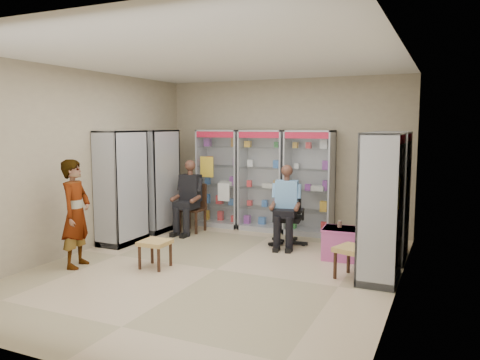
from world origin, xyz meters
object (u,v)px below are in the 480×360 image
at_px(cabinet_right_near, 381,207).
at_px(wooden_chair, 192,208).
at_px(cabinet_back_left, 220,178).
at_px(seated_shopkeeper, 287,208).
at_px(cabinet_back_mid, 263,180).
at_px(woven_stool_b, 155,254).
at_px(office_chair, 287,216).
at_px(pink_trunk, 340,243).
at_px(cabinet_left_far, 157,181).
at_px(woven_stool_a, 353,263).
at_px(cabinet_back_right, 309,183).
at_px(standing_man, 76,213).
at_px(cabinet_left_near, 122,187).
at_px(cabinet_right_far, 391,196).

bearing_deg(cabinet_right_near, wooden_chair, 68.36).
xyz_separation_m(cabinet_back_left, seated_shopkeeper, (1.79, -1.00, -0.34)).
relative_size(cabinet_back_mid, cabinet_right_near, 1.00).
xyz_separation_m(cabinet_back_mid, woven_stool_b, (-0.51, -3.01, -0.80)).
distance_m(wooden_chair, office_chair, 2.05).
height_order(office_chair, pink_trunk, office_chair).
bearing_deg(pink_trunk, wooden_chair, 167.27).
bearing_deg(cabinet_left_far, cabinet_back_left, 135.00).
xyz_separation_m(wooden_chair, woven_stool_a, (3.45, -1.58, -0.25)).
bearing_deg(cabinet_left_far, cabinet_back_mid, 116.32).
xyz_separation_m(cabinet_back_right, woven_stool_a, (1.30, -2.31, -0.78)).
bearing_deg(cabinet_back_right, seated_shopkeeper, -96.22).
distance_m(cabinet_back_right, cabinet_left_far, 2.98).
xyz_separation_m(cabinet_back_right, woven_stool_b, (-1.46, -3.01, -0.80)).
bearing_deg(standing_man, cabinet_back_right, -51.01).
bearing_deg(cabinet_left_near, cabinet_back_right, 125.65).
height_order(cabinet_left_near, office_chair, cabinet_left_near).
distance_m(cabinet_back_left, cabinet_right_near, 4.18).
height_order(cabinet_right_far, cabinet_left_far, same).
relative_size(cabinet_right_near, cabinet_left_far, 1.00).
relative_size(cabinet_back_mid, cabinet_left_far, 1.00).
distance_m(cabinet_back_left, cabinet_right_far, 3.71).
xyz_separation_m(cabinet_right_far, cabinet_left_near, (-4.46, -0.90, 0.00)).
bearing_deg(seated_shopkeeper, cabinet_right_near, -45.20).
height_order(cabinet_left_far, office_chair, cabinet_left_far).
bearing_deg(standing_man, cabinet_right_near, -88.30).
bearing_deg(pink_trunk, cabinet_back_left, 153.23).
bearing_deg(woven_stool_b, cabinet_back_right, 64.13).
distance_m(cabinet_left_far, wooden_chair, 0.89).
height_order(pink_trunk, woven_stool_a, pink_trunk).
bearing_deg(cabinet_right_far, seated_shopkeeper, 85.66).
height_order(seated_shopkeeper, standing_man, standing_man).
bearing_deg(cabinet_right_far, pink_trunk, 112.55).
bearing_deg(office_chair, seated_shopkeeper, -99.88).
bearing_deg(woven_stool_b, cabinet_right_far, 31.36).
bearing_deg(woven_stool_a, wooden_chair, 155.35).
relative_size(wooden_chair, pink_trunk, 1.85).
bearing_deg(cabinet_back_right, wooden_chair, -161.25).
bearing_deg(office_chair, cabinet_right_far, -15.86).
bearing_deg(cabinet_left_far, standing_man, 6.36).
height_order(cabinet_back_left, cabinet_right_far, same).
distance_m(office_chair, woven_stool_a, 1.98).
distance_m(cabinet_right_far, cabinet_left_near, 4.55).
bearing_deg(cabinet_left_far, office_chair, 89.62).
xyz_separation_m(cabinet_back_left, woven_stool_b, (0.44, -3.01, -0.80)).
bearing_deg(cabinet_right_near, pink_trunk, 41.28).
bearing_deg(woven_stool_b, cabinet_left_far, 123.29).
xyz_separation_m(office_chair, woven_stool_a, (1.41, -1.36, -0.30)).
height_order(cabinet_right_near, woven_stool_b, cabinet_right_near).
relative_size(cabinet_back_left, cabinet_back_right, 1.00).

